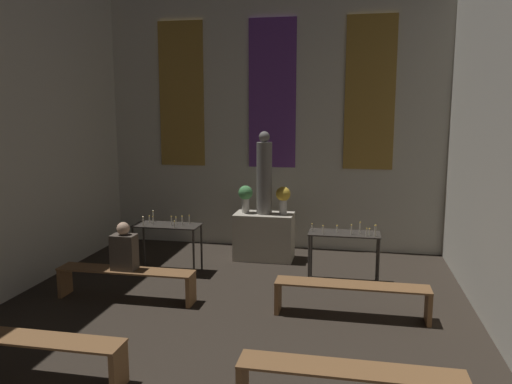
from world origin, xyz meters
name	(u,v)px	position (x,y,z in m)	size (l,w,h in m)	color
wall_back	(273,119)	(0.00, 9.69, 2.64)	(7.01, 0.16, 5.22)	beige
altar	(264,236)	(0.00, 8.74, 0.44)	(1.11, 0.60, 0.88)	#BCB29E
statue	(264,175)	(0.00, 8.74, 1.61)	(0.29, 0.29, 1.54)	slate
flower_vase_left	(246,196)	(-0.36, 8.74, 1.22)	(0.27, 0.27, 0.52)	beige
flower_vase_right	(283,197)	(0.36, 8.74, 1.22)	(0.27, 0.27, 0.52)	beige
candle_rack_left	(167,231)	(-1.52, 7.65, 0.73)	(1.15, 0.50, 1.05)	#332D28
candle_rack_right	(344,240)	(1.52, 7.64, 0.73)	(1.15, 0.50, 1.05)	#332D28
pew_second_left	(29,348)	(-1.65, 3.99, 0.35)	(2.08, 0.36, 0.47)	brown
pew_second_right	(350,381)	(1.65, 3.99, 0.35)	(2.08, 0.36, 0.47)	brown
pew_back_left	(126,277)	(-1.65, 6.28, 0.35)	(2.08, 0.36, 0.47)	brown
pew_back_right	(351,293)	(1.65, 6.28, 0.35)	(2.08, 0.36, 0.47)	brown
person_seated	(124,249)	(-1.66, 6.28, 0.78)	(0.36, 0.24, 0.72)	#4C4238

